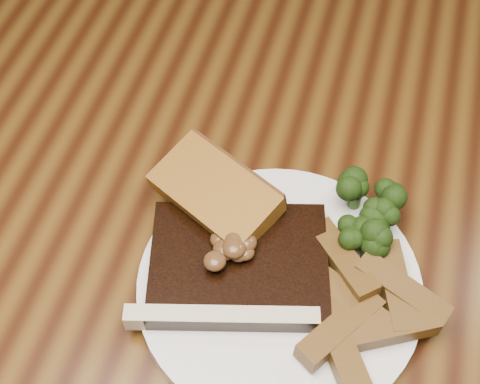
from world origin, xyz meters
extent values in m
cube|color=#503210|center=(0.00, 0.00, 0.73)|extent=(1.60, 0.90, 0.04)
cube|color=black|center=(0.12, 0.69, 0.39)|extent=(0.44, 0.44, 0.04)
cylinder|color=black|center=(0.30, 0.81, 0.19)|extent=(0.04, 0.04, 0.37)
cylinder|color=black|center=(-0.01, 0.87, 0.19)|extent=(0.04, 0.04, 0.37)
cylinder|color=black|center=(0.24, 0.51, 0.19)|extent=(0.04, 0.04, 0.37)
cylinder|color=black|center=(-0.06, 0.56, 0.19)|extent=(0.04, 0.04, 0.37)
cube|color=black|center=(0.09, 0.52, 0.61)|extent=(0.38, 0.09, 0.40)
cylinder|color=white|center=(0.07, -0.08, 0.76)|extent=(0.29, 0.29, 0.01)
cube|color=black|center=(0.04, -0.07, 0.77)|extent=(0.18, 0.16, 0.02)
cube|color=beige|center=(0.04, -0.13, 0.77)|extent=(0.16, 0.06, 0.02)
cube|color=#9B6B1C|center=(0.00, -0.02, 0.77)|extent=(0.13, 0.11, 0.03)
camera|label=1|loc=(0.11, -0.35, 1.30)|focal=50.00mm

